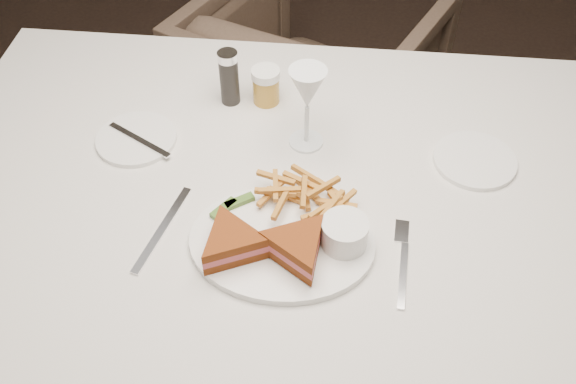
{
  "coord_description": "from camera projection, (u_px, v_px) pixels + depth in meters",
  "views": [
    {
      "loc": [
        0.15,
        -0.83,
        1.62
      ],
      "look_at": [
        0.03,
        -0.08,
        0.8
      ],
      "focal_mm": 40.0,
      "sensor_mm": 36.0,
      "label": 1
    }
  ],
  "objects": [
    {
      "name": "ground",
      "position": [
        281.0,
        367.0,
        1.76
      ],
      "size": [
        5.0,
        5.0,
        0.0
      ],
      "primitive_type": "plane",
      "color": "black",
      "rests_on": "ground"
    },
    {
      "name": "table",
      "position": [
        291.0,
        302.0,
        1.47
      ],
      "size": [
        1.47,
        1.02,
        0.75
      ],
      "primitive_type": "cube",
      "rotation": [
        0.0,
        0.0,
        0.05
      ],
      "color": "silver",
      "rests_on": "ground"
    },
    {
      "name": "table_setting",
      "position": [
        288.0,
        190.0,
        1.14
      ],
      "size": [
        0.83,
        0.61,
        0.18
      ],
      "color": "white",
      "rests_on": "table"
    },
    {
      "name": "chair_far",
      "position": [
        314.0,
        78.0,
        2.08
      ],
      "size": [
        0.87,
        0.85,
        0.7
      ],
      "primitive_type": "imported",
      "rotation": [
        0.0,
        0.0,
        2.75
      ],
      "color": "#48382C",
      "rests_on": "ground"
    }
  ]
}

